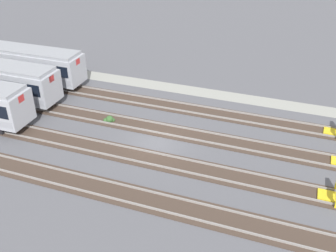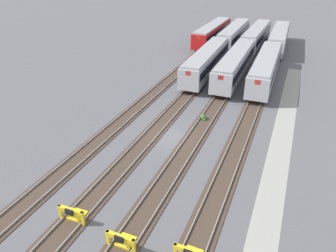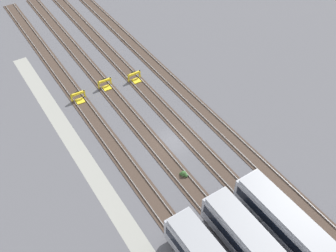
# 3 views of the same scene
# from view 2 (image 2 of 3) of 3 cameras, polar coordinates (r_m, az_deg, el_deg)

# --- Properties ---
(ground_plane) EXTENTS (400.00, 400.00, 0.00)m
(ground_plane) POSITION_cam_2_polar(r_m,az_deg,el_deg) (32.42, 0.67, -2.02)
(ground_plane) COLOR #5B5B60
(service_walkway) EXTENTS (54.00, 2.00, 0.01)m
(service_walkway) POSITION_cam_2_polar(r_m,az_deg,el_deg) (30.80, 18.61, -5.45)
(service_walkway) COLOR #9E9E93
(service_walkway) RESTS_ON ground
(rail_track_nearest) EXTENTS (90.00, 2.24, 0.21)m
(rail_track_nearest) POSITION_cam_2_polar(r_m,az_deg,el_deg) (31.01, 11.67, -4.11)
(rail_track_nearest) COLOR #47382D
(rail_track_nearest) RESTS_ON ground
(rail_track_near_inner) EXTENTS (90.00, 2.24, 0.21)m
(rail_track_near_inner) POSITION_cam_2_polar(r_m,az_deg,el_deg) (31.80, 4.22, -2.66)
(rail_track_near_inner) COLOR #47382D
(rail_track_near_inner) RESTS_ON ground
(rail_track_middle) EXTENTS (90.00, 2.24, 0.21)m
(rail_track_middle) POSITION_cam_2_polar(r_m,az_deg,el_deg) (33.12, -2.73, -1.27)
(rail_track_middle) COLOR #47382D
(rail_track_middle) RESTS_ON ground
(rail_track_far_inner) EXTENTS (90.00, 2.24, 0.21)m
(rail_track_far_inner) POSITION_cam_2_polar(r_m,az_deg,el_deg) (34.91, -9.06, 0.02)
(rail_track_far_inner) COLOR #47382D
(rail_track_far_inner) RESTS_ON ground
(subway_car_front_row_leftmost) EXTENTS (18.06, 3.25, 3.70)m
(subway_car_front_row_leftmost) POSITION_cam_2_polar(r_m,az_deg,el_deg) (66.04, 18.75, 14.24)
(subway_car_front_row_leftmost) COLOR #ADAFB7
(subway_car_front_row_leftmost) RESTS_ON ground
(subway_car_front_row_left_inner) EXTENTS (18.01, 2.93, 3.70)m
(subway_car_front_row_left_inner) POSITION_cam_2_polar(r_m,az_deg,el_deg) (67.11, 11.40, 15.34)
(subway_car_front_row_left_inner) COLOR #ADAFB7
(subway_car_front_row_left_inner) RESTS_ON ground
(subway_car_front_row_centre) EXTENTS (18.05, 3.19, 3.70)m
(subway_car_front_row_centre) POSITION_cam_2_polar(r_m,az_deg,el_deg) (49.34, 6.73, 11.15)
(subway_car_front_row_centre) COLOR #ADAFB7
(subway_car_front_row_centre) RESTS_ON ground
(subway_car_front_row_right_inner) EXTENTS (18.04, 3.09, 3.70)m
(subway_car_front_row_right_inner) POSITION_cam_2_polar(r_m,az_deg,el_deg) (47.94, 16.62, 9.67)
(subway_car_front_row_right_inner) COLOR #ADAFB7
(subway_car_front_row_right_inner) RESTS_ON ground
(subway_car_front_row_rightmost) EXTENTS (18.02, 2.94, 3.70)m
(subway_car_front_row_rightmost) POSITION_cam_2_polar(r_m,az_deg,el_deg) (48.47, 11.60, 10.46)
(subway_car_front_row_rightmost) COLOR #ADAFB7
(subway_car_front_row_rightmost) RESTS_ON ground
(subway_car_back_row_leftmost) EXTENTS (18.06, 3.25, 3.70)m
(subway_car_back_row_leftmost) POSITION_cam_2_polar(r_m,az_deg,el_deg) (66.78, 15.12, 14.87)
(subway_car_back_row_leftmost) COLOR #ADAFB7
(subway_car_back_row_leftmost) RESTS_ON ground
(subway_car_back_row_centre) EXTENTS (18.05, 3.17, 3.70)m
(subway_car_back_row_centre) POSITION_cam_2_polar(r_m,az_deg,el_deg) (67.96, 7.76, 15.77)
(subway_car_back_row_centre) COLOR #B71414
(subway_car_back_row_centre) RESTS_ON ground
(bumper_stop_near_inner_track) EXTENTS (1.36, 2.00, 1.22)m
(bumper_stop_near_inner_track) POSITION_cam_2_polar(r_m,az_deg,el_deg) (21.60, -7.88, -19.10)
(bumper_stop_near_inner_track) COLOR yellow
(bumper_stop_near_inner_track) RESTS_ON ground
(bumper_stop_middle_track) EXTENTS (1.35, 2.00, 1.22)m
(bumper_stop_middle_track) POSITION_cam_2_polar(r_m,az_deg,el_deg) (23.94, -16.09, -14.45)
(bumper_stop_middle_track) COLOR yellow
(bumper_stop_middle_track) RESTS_ON ground
(weed_clump) EXTENTS (0.92, 0.70, 0.64)m
(weed_clump) POSITION_cam_2_polar(r_m,az_deg,el_deg) (35.99, 6.21, 1.48)
(weed_clump) COLOR #38602D
(weed_clump) RESTS_ON ground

